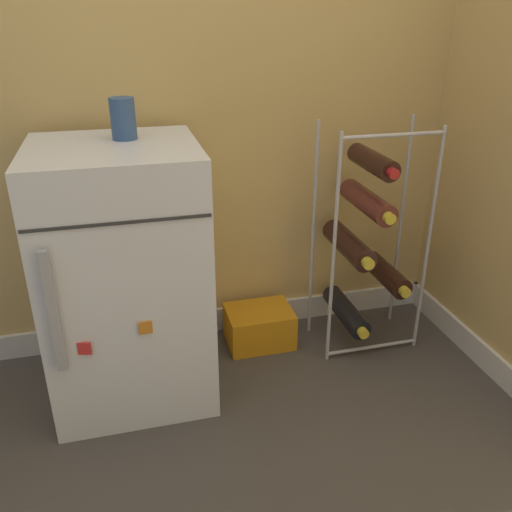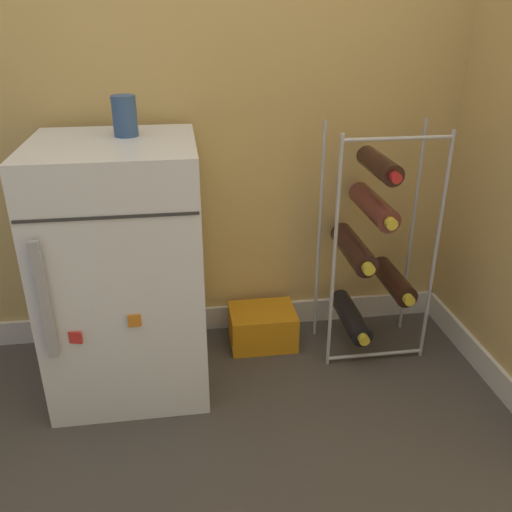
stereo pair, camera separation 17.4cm
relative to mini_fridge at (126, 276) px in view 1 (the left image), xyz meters
name	(u,v)px [view 1 (the left image)]	position (x,y,z in m)	size (l,w,h in m)	color
ground_plane	(203,452)	(0.16, -0.36, -0.39)	(14.00, 14.00, 0.00)	#423D38
mini_fridge	(126,276)	(0.00, 0.00, 0.00)	(0.47, 0.47, 0.79)	silver
wine_rack	(364,243)	(0.80, 0.06, -0.01)	(0.35, 0.32, 0.80)	#B2B2B7
soda_box	(259,326)	(0.45, 0.13, -0.33)	(0.23, 0.18, 0.13)	orange
fridge_top_cup	(123,119)	(0.04, 0.07, 0.45)	(0.07, 0.07, 0.11)	#335184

